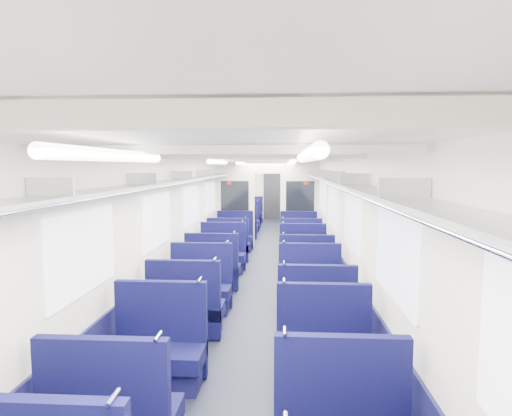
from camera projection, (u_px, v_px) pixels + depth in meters
floor at (263, 271)px, 9.12m from camera, size 2.80×18.00×0.01m
ceiling at (263, 159)px, 8.89m from camera, size 2.80×18.00×0.01m
wall_left at (196, 215)px, 9.09m from camera, size 0.02×18.00×2.35m
dado_left at (198, 253)px, 9.17m from camera, size 0.03×17.90×0.70m
wall_right at (330, 216)px, 8.92m from camera, size 0.02×18.00×2.35m
dado_right at (329, 255)px, 9.00m from camera, size 0.03×17.90×0.70m
wall_far at (273, 191)px, 17.95m from camera, size 2.80×0.02×2.35m
luggage_rack_left at (205, 177)px, 9.00m from camera, size 0.36×17.40×0.18m
luggage_rack_right at (322, 177)px, 8.85m from camera, size 0.36×17.40×0.18m
windows at (262, 206)px, 8.53m from camera, size 2.78×15.60×0.75m
ceiling_fittings at (262, 161)px, 8.64m from camera, size 2.70×16.06×0.11m
end_door at (273, 195)px, 17.90m from camera, size 0.75×0.06×2.00m
bulkhead at (267, 202)px, 11.64m from camera, size 2.80×0.10×2.35m
seat_6 at (158, 353)px, 4.35m from camera, size 0.95×0.52×1.06m
seat_7 at (324, 357)px, 4.26m from camera, size 0.95×0.52×1.06m
seat_8 at (186, 311)px, 5.59m from camera, size 0.95×0.52×1.06m
seat_9 at (316, 319)px, 5.33m from camera, size 0.95×0.52×1.06m
seat_10 at (200, 290)px, 6.55m from camera, size 0.95×0.52×1.06m
seat_11 at (310, 291)px, 6.51m from camera, size 0.95×0.52×1.06m
seat_12 at (213, 271)px, 7.74m from camera, size 0.95×0.52×1.06m
seat_13 at (306, 273)px, 7.58m from camera, size 0.95×0.52×1.06m
seat_14 at (223, 256)px, 8.98m from camera, size 0.95×0.52×1.06m
seat_15 at (303, 259)px, 8.76m from camera, size 0.95×0.52×1.06m
seat_16 at (228, 248)px, 9.95m from camera, size 0.95×0.52×1.06m
seat_17 at (301, 248)px, 9.89m from camera, size 0.95×0.52×1.06m
seat_18 at (235, 238)px, 11.24m from camera, size 0.95×0.52×1.06m
seat_19 at (299, 239)px, 11.11m from camera, size 0.95×0.52×1.06m
seat_20 at (242, 228)px, 13.15m from camera, size 0.95×0.52×1.06m
seat_21 at (296, 227)px, 13.22m from camera, size 0.95×0.52×1.06m
seat_22 at (245, 222)px, 14.38m from camera, size 0.95×0.52×1.06m
seat_23 at (295, 223)px, 14.33m from camera, size 0.95×0.52×1.06m
seat_24 at (248, 219)px, 15.46m from camera, size 0.95×0.52×1.06m
seat_25 at (294, 219)px, 15.41m from camera, size 0.95×0.52×1.06m
seat_26 at (250, 215)px, 16.63m from camera, size 0.95×0.52×1.06m
seat_27 at (293, 215)px, 16.54m from camera, size 0.95×0.52×1.06m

